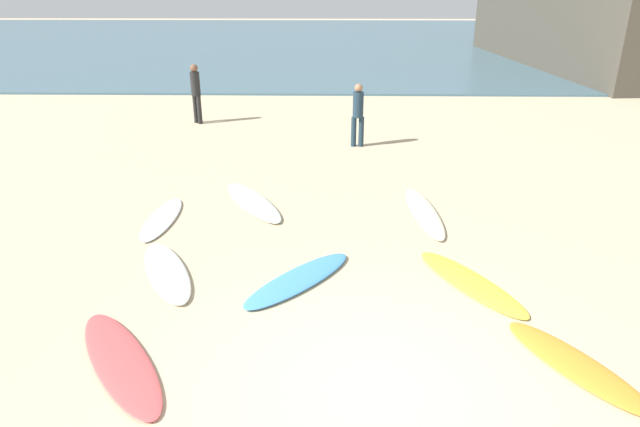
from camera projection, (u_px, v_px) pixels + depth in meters
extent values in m
plane|color=#C6B28E|center=(373.00, 388.00, 6.16)|extent=(120.00, 120.00, 0.00)
cube|color=#426675|center=(339.00, 41.00, 39.77)|extent=(120.00, 40.00, 0.08)
ellipsoid|color=white|center=(167.00, 271.00, 8.53)|extent=(1.45, 2.15, 0.08)
ellipsoid|color=white|center=(162.00, 219.00, 10.42)|extent=(0.53, 2.06, 0.06)
ellipsoid|color=beige|center=(424.00, 212.00, 10.69)|extent=(0.68, 2.61, 0.08)
ellipsoid|color=#4690D1|center=(299.00, 279.00, 8.30)|extent=(1.82, 2.04, 0.08)
ellipsoid|color=yellow|center=(470.00, 282.00, 8.24)|extent=(1.57, 2.21, 0.06)
ellipsoid|color=#E15150|center=(120.00, 361.00, 6.55)|extent=(1.84, 2.25, 0.06)
ellipsoid|color=orange|center=(575.00, 365.00, 6.49)|extent=(1.45, 1.97, 0.06)
ellipsoid|color=silver|center=(253.00, 202.00, 11.18)|extent=(1.71, 2.43, 0.09)
cylinder|color=black|center=(196.00, 109.00, 17.29)|extent=(0.14, 0.14, 0.85)
cylinder|color=black|center=(199.00, 110.00, 17.16)|extent=(0.14, 0.14, 0.85)
cylinder|color=black|center=(195.00, 84.00, 16.92)|extent=(0.40, 0.40, 0.71)
sphere|color=brown|center=(194.00, 68.00, 16.74)|extent=(0.23, 0.23, 0.23)
cylinder|color=#1E3342|center=(361.00, 132.00, 14.85)|extent=(0.14, 0.14, 0.79)
cylinder|color=#1E3342|center=(354.00, 132.00, 14.86)|extent=(0.14, 0.14, 0.79)
cylinder|color=#1E3342|center=(358.00, 105.00, 14.57)|extent=(0.29, 0.29, 0.66)
sphere|color=#9E7051|center=(359.00, 88.00, 14.40)|extent=(0.21, 0.21, 0.21)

